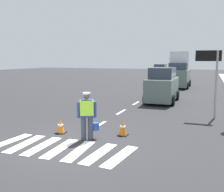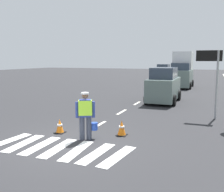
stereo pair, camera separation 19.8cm
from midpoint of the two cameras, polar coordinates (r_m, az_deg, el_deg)
ground_plane at (r=28.83m, az=12.28°, el=2.22°), size 96.00×96.00×0.00m
crosswalk_stripes at (r=8.63m, az=-10.91°, el=-10.99°), size 4.56×1.93×0.01m
lane_center_line at (r=32.97m, az=13.42°, el=2.89°), size 0.14×46.40×0.01m
road_worker at (r=9.13m, az=-5.03°, el=-3.81°), size 0.66×0.58×1.67m
lane_direction_sign at (r=13.17m, az=21.27°, el=5.76°), size 1.16×0.11×3.20m
traffic_cone_near at (r=9.76m, az=2.69°, el=-6.92°), size 0.36×0.36×0.57m
traffic_cone_far at (r=10.26m, az=-10.68°, el=-6.41°), size 0.36×0.36×0.54m
delivery_truck at (r=27.33m, az=15.10°, el=5.21°), size 2.16×4.60×3.54m
car_outgoing_ahead at (r=17.47m, az=11.45°, el=2.08°), size 1.90×3.95×2.26m
car_oncoming_third at (r=36.25m, az=11.20°, el=4.96°), size 1.87×3.94×2.14m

